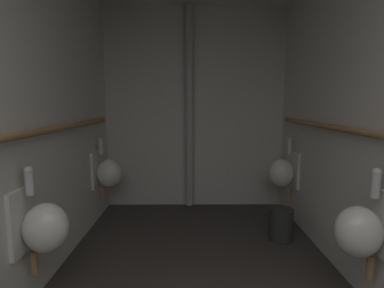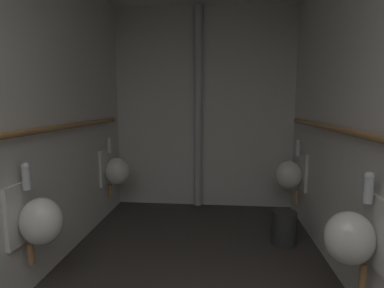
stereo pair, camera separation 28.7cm
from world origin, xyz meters
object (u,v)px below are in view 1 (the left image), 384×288
at_px(waste_bin, 281,224).
at_px(standpipe_back_wall, 189,109).
at_px(urinal_left_mid, 43,226).
at_px(urinal_left_far, 107,172).
at_px(urinal_right_far, 283,172).
at_px(urinal_right_mid, 361,230).

bearing_deg(waste_bin, standpipe_back_wall, 133.24).
xyz_separation_m(urinal_left_mid, urinal_left_far, (0.00, 1.58, 0.00)).
height_order(urinal_left_far, waste_bin, urinal_left_far).
bearing_deg(urinal_right_far, waste_bin, -107.25).
xyz_separation_m(urinal_left_mid, urinal_right_mid, (2.10, -0.07, 0.00)).
xyz_separation_m(urinal_left_mid, standpipe_back_wall, (0.98, 2.06, 0.74)).
height_order(urinal_left_mid, urinal_left_far, same).
distance_m(urinal_left_far, urinal_right_far, 2.10).
relative_size(urinal_right_mid, urinal_right_far, 1.00).
xyz_separation_m(urinal_left_mid, waste_bin, (1.93, 1.04, -0.43)).
height_order(urinal_left_far, urinal_right_far, same).
xyz_separation_m(urinal_left_far, waste_bin, (1.93, -0.54, -0.43)).
bearing_deg(urinal_left_mid, standpipe_back_wall, 64.57).
xyz_separation_m(urinal_left_far, urinal_right_mid, (2.10, -1.65, 0.00)).
relative_size(urinal_left_mid, urinal_left_far, 1.00).
height_order(urinal_left_mid, urinal_right_far, same).
bearing_deg(urinal_right_far, urinal_left_far, 179.91).
bearing_deg(urinal_right_mid, waste_bin, 98.47).
bearing_deg(standpipe_back_wall, urinal_right_mid, -62.24).
xyz_separation_m(urinal_left_mid, urinal_right_far, (2.10, 1.58, 0.00)).
relative_size(urinal_left_far, waste_bin, 2.27).
bearing_deg(urinal_right_mid, standpipe_back_wall, 117.76).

